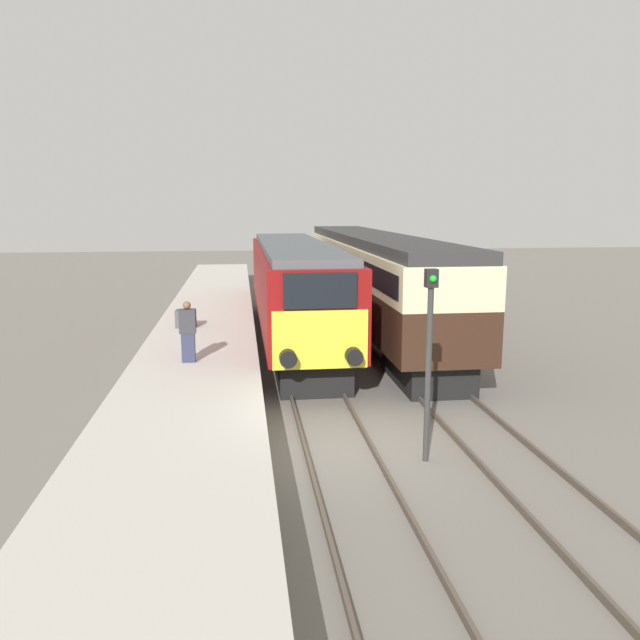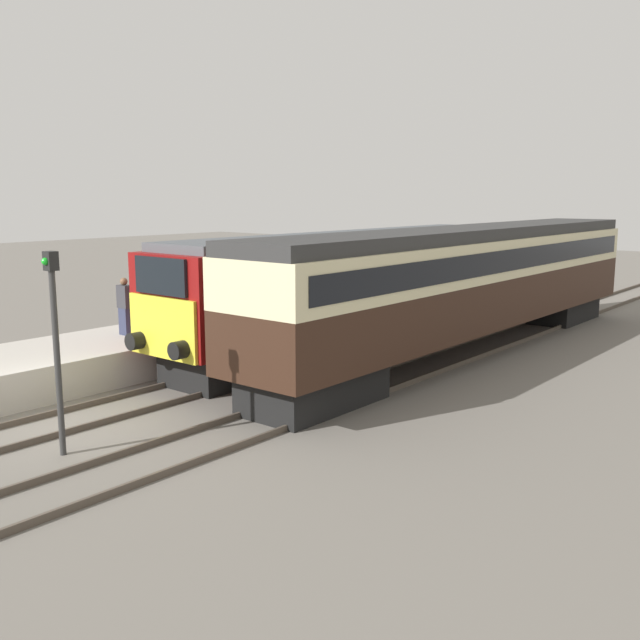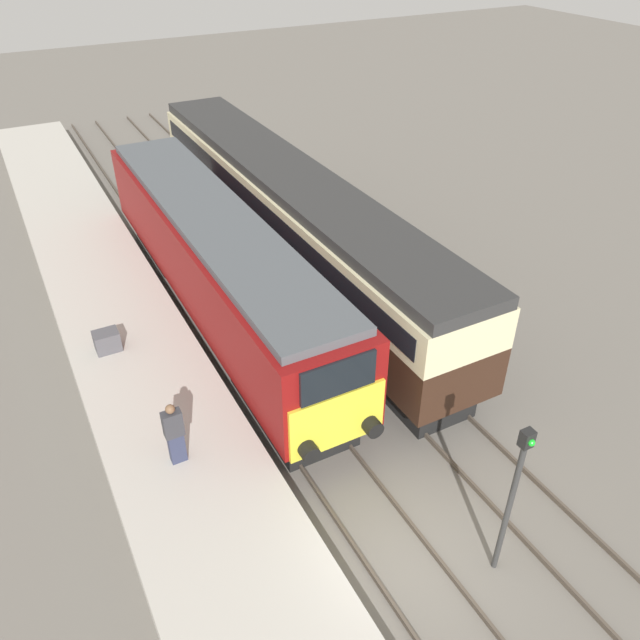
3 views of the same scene
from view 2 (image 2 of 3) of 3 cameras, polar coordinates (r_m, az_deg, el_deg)
name	(u,v)px [view 2 (image 2 of 3)]	position (r m, az deg, el deg)	size (l,w,h in m)	color
ground_plane	(55,427)	(16.77, -20.46, -7.99)	(120.00, 120.00, 0.00)	slate
platform_left	(222,333)	(23.85, -7.86, -1.04)	(3.50, 50.00, 0.95)	#B7B2A8
rails_near_track	(224,379)	(19.59, -7.72, -4.67)	(1.51, 60.00, 0.14)	#4C4238
rails_far_track	(320,401)	(17.33, 0.00, -6.52)	(1.50, 60.00, 0.14)	#4C4238
locomotive	(354,282)	(23.51, 2.72, 3.02)	(2.70, 16.13, 3.79)	black
passenger_carriage	(471,277)	(23.08, 12.02, 3.41)	(2.75, 19.90, 4.01)	black
person_on_platform	(125,307)	(21.51, -15.34, 1.04)	(0.44, 0.26, 1.68)	#2D334C
signal_post	(55,336)	(14.37, -20.40, -1.23)	(0.24, 0.28, 3.96)	#333333
luggage_crate	(239,303)	(25.17, -6.48, 1.35)	(0.70, 0.56, 0.60)	#4C4C51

